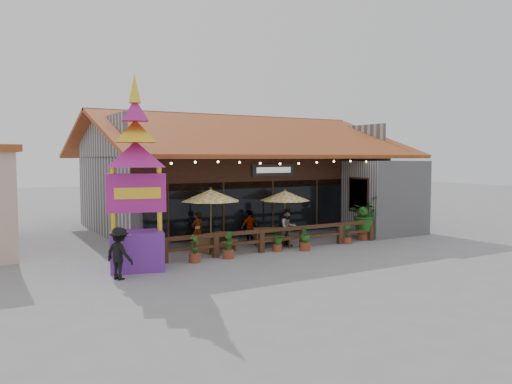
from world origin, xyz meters
TOP-DOWN VIEW (x-y plane):
  - ground at (0.00, 0.00)m, footprint 100.00×100.00m
  - restaurant_building at (0.26, 6.61)m, footprint 15.50×14.73m
  - patio_railing at (-2.25, -0.27)m, footprint 10.00×2.60m
  - umbrella_left at (-4.10, 0.77)m, footprint 2.74×2.74m
  - umbrella_right at (-0.45, 0.92)m, footprint 2.49×2.49m
  - picnic_table_left at (-3.99, 0.66)m, footprint 1.85×1.74m
  - picnic_table_right at (-1.32, 0.58)m, footprint 1.90×1.77m
  - thai_sign_tower at (-7.65, -1.04)m, footprint 3.18×3.18m
  - tropical_plant at (3.16, -0.16)m, footprint 1.91×1.90m
  - diner_a at (-4.37, 1.49)m, footprint 0.62×0.47m
  - diner_b at (-0.81, 0.14)m, footprint 0.80×0.63m
  - diner_c at (-1.91, 1.48)m, footprint 0.89×0.45m
  - pedestrian at (-8.52, -2.06)m, footprint 1.02×1.21m
  - planter_a at (-5.53, -0.91)m, footprint 0.43×0.41m
  - planter_b at (-4.17, -0.90)m, footprint 0.41×0.42m
  - planter_c at (-1.82, -0.64)m, footprint 0.72×0.70m
  - planter_d at (-0.77, -1.06)m, footprint 0.55×0.55m
  - planter_e at (1.79, -0.65)m, footprint 0.35×0.37m

SIDE VIEW (x-z plane):
  - ground at x=0.00m, z-range 0.00..0.00m
  - planter_e at x=1.79m, z-range -0.07..0.79m
  - planter_a at x=-5.53m, z-range -0.08..0.93m
  - planter_b at x=-4.17m, z-range -0.05..0.96m
  - picnic_table_left at x=-3.99m, z-range 0.12..0.83m
  - picnic_table_right at x=-1.32m, z-range 0.13..0.88m
  - planter_d at x=-0.77m, z-range -0.02..1.04m
  - planter_c at x=-1.82m, z-range 0.06..0.96m
  - patio_railing at x=-2.25m, z-range 0.15..1.07m
  - diner_c at x=-1.91m, z-range 0.00..1.46m
  - diner_a at x=-4.37m, z-range 0.00..1.52m
  - diner_b at x=-0.81m, z-range 0.00..1.60m
  - pedestrian at x=-8.52m, z-range 0.00..1.62m
  - tropical_plant at x=3.16m, z-range 0.14..2.14m
  - umbrella_right at x=-0.45m, z-range 0.89..3.27m
  - restaurant_building at x=0.26m, z-range -0.84..5.25m
  - umbrella_left at x=-4.10m, z-range 0.96..3.53m
  - thai_sign_tower at x=-7.65m, z-range 0.20..7.21m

